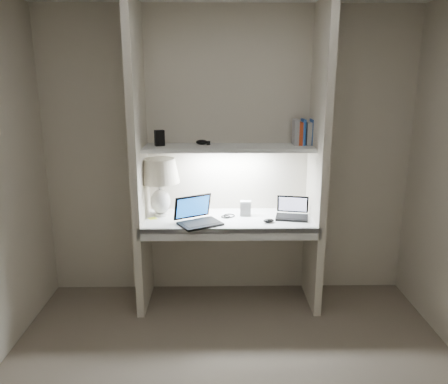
{
  "coord_description": "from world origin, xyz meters",
  "views": [
    {
      "loc": [
        -0.09,
        -2.27,
        1.91
      ],
      "look_at": [
        -0.04,
        1.05,
        1.04
      ],
      "focal_mm": 35.0,
      "sensor_mm": 36.0,
      "label": 1
    }
  ],
  "objects_px": {
    "laptop_netbook": "(292,213)",
    "speaker": "(246,208)",
    "book_row": "(305,133)",
    "table_lamp": "(160,177)",
    "laptop_main": "(197,217)"
  },
  "relations": [
    {
      "from": "laptop_netbook",
      "to": "speaker",
      "type": "height_order",
      "value": "laptop_netbook"
    },
    {
      "from": "laptop_netbook",
      "to": "speaker",
      "type": "bearing_deg",
      "value": -175.9
    },
    {
      "from": "table_lamp",
      "to": "book_row",
      "type": "bearing_deg",
      "value": 4.29
    },
    {
      "from": "laptop_netbook",
      "to": "speaker",
      "type": "xyz_separation_m",
      "value": [
        -0.39,
        0.05,
        0.02
      ]
    },
    {
      "from": "laptop_main",
      "to": "book_row",
      "type": "height_order",
      "value": "book_row"
    },
    {
      "from": "speaker",
      "to": "book_row",
      "type": "relative_size",
      "value": 0.6
    },
    {
      "from": "laptop_netbook",
      "to": "book_row",
      "type": "height_order",
      "value": "book_row"
    },
    {
      "from": "laptop_main",
      "to": "book_row",
      "type": "relative_size",
      "value": 1.93
    },
    {
      "from": "table_lamp",
      "to": "laptop_main",
      "type": "bearing_deg",
      "value": -33.25
    },
    {
      "from": "table_lamp",
      "to": "laptop_main",
      "type": "xyz_separation_m",
      "value": [
        0.32,
        -0.21,
        -0.28
      ]
    },
    {
      "from": "laptop_netbook",
      "to": "laptop_main",
      "type": "bearing_deg",
      "value": -158.11
    },
    {
      "from": "table_lamp",
      "to": "laptop_main",
      "type": "height_order",
      "value": "table_lamp"
    },
    {
      "from": "table_lamp",
      "to": "speaker",
      "type": "relative_size",
      "value": 3.85
    },
    {
      "from": "speaker",
      "to": "table_lamp",
      "type": "bearing_deg",
      "value": -175.63
    },
    {
      "from": "laptop_main",
      "to": "speaker",
      "type": "bearing_deg",
      "value": -3.37
    }
  ]
}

